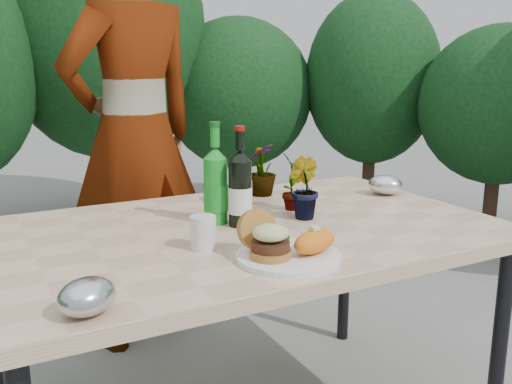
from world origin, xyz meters
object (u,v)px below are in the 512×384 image
dinner_plate (289,257)px  person (135,136)px  patio_table (244,244)px  wine_bottle (240,190)px

dinner_plate → person: size_ratio=0.15×
patio_table → dinner_plate: bearing=-95.6°
patio_table → wine_bottle: 0.18m
person → dinner_plate: bearing=74.4°
patio_table → person: person is taller
patio_table → wine_bottle: wine_bottle is taller
person → patio_table: bearing=77.4°
patio_table → person: (-0.09, 0.89, 0.25)m
wine_bottle → dinner_plate: bearing=-98.3°
wine_bottle → person: 0.87m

